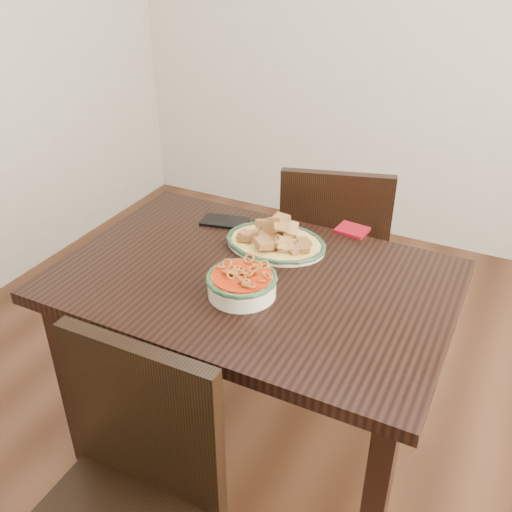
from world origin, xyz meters
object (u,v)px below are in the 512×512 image
at_px(chair_near, 124,499).
at_px(noodle_bowl, 242,281).
at_px(dining_table, 253,303).
at_px(fish_plate, 276,234).
at_px(chair_far, 333,251).
at_px(smartphone, 225,222).

bearing_deg(chair_near, noodle_bowl, 86.92).
bearing_deg(dining_table, chair_near, -90.79).
xyz_separation_m(dining_table, fish_plate, (-0.02, 0.20, 0.14)).
distance_m(chair_far, fish_plate, 0.55).
distance_m(chair_near, noodle_bowl, 0.64).
relative_size(dining_table, chair_near, 1.34).
distance_m(chair_far, smartphone, 0.55).
distance_m(dining_table, fish_plate, 0.24).
bearing_deg(dining_table, fish_plate, 94.51).
xyz_separation_m(chair_far, noodle_bowl, (-0.02, -0.76, 0.29)).
height_order(dining_table, noodle_bowl, noodle_bowl).
bearing_deg(chair_near, smartphone, 103.70).
bearing_deg(smartphone, noodle_bowl, -67.09).
distance_m(dining_table, noodle_bowl, 0.18).
relative_size(noodle_bowl, smartphone, 1.28).
bearing_deg(noodle_bowl, fish_plate, 95.76).
xyz_separation_m(chair_near, noodle_bowl, (0.02, 0.57, 0.29)).
relative_size(chair_far, chair_near, 1.00).
relative_size(dining_table, fish_plate, 3.54).
xyz_separation_m(chair_far, chair_near, (-0.04, -1.33, 0.00)).
bearing_deg(smartphone, dining_table, -59.70).
bearing_deg(chair_near, chair_far, 87.40).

